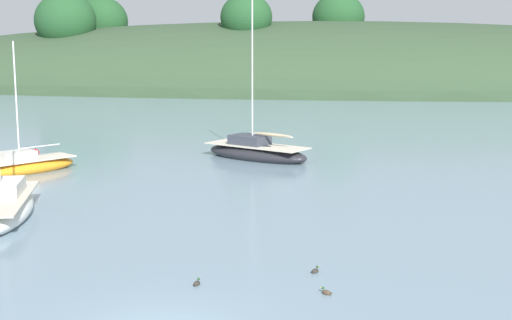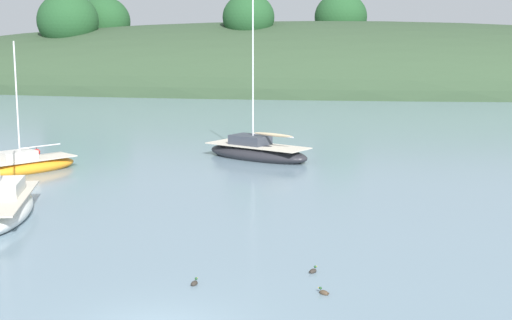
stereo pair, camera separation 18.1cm
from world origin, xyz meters
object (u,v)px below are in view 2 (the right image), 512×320
Objects in this scene: sailboat_teal_outer at (25,166)px; duck_lone_right at (313,271)px; sailboat_black_sloop at (257,152)px; mooring_buoy_outer at (37,152)px; duck_lead at (194,283)px; duck_straggler at (324,293)px.

duck_lone_right is (17.11, -15.51, -0.32)m from sailboat_teal_outer.
duck_lone_right is (4.73, -21.67, -0.38)m from sailboat_black_sloop.
mooring_buoy_outer is at bearing -179.49° from sailboat_black_sloop.
duck_lead and duck_straggler have the same top height.
sailboat_teal_outer is 13.91× the size of mooring_buoy_outer.
sailboat_black_sloop is at bearing 0.51° from mooring_buoy_outer.
duck_lone_right is 2.04m from duck_straggler.
sailboat_teal_outer is 18.60× the size of duck_lone_right.
sailboat_teal_outer is 19.68× the size of duck_straggler.
sailboat_black_sloop is 18.74× the size of mooring_buoy_outer.
duck_lead is at bearing -87.20° from sailboat_black_sloop.
sailboat_black_sloop reaches higher than duck_straggler.
sailboat_teal_outer is 24.79m from duck_straggler.
sailboat_teal_outer is at bearing 128.17° from duck_lead.
mooring_buoy_outer is 28.79m from duck_lone_right.
duck_lone_right is at bearing 25.22° from duck_lead.
duck_straggler is (0.44, -1.99, 0.00)m from duck_lone_right.
duck_lone_right is at bearing 102.44° from duck_straggler.
duck_straggler is at bearing -44.92° from sailboat_teal_outer.
duck_lead is 1.05× the size of duck_lone_right.
sailboat_black_sloop reaches higher than sailboat_teal_outer.
sailboat_black_sloop is 25.06× the size of duck_lone_right.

